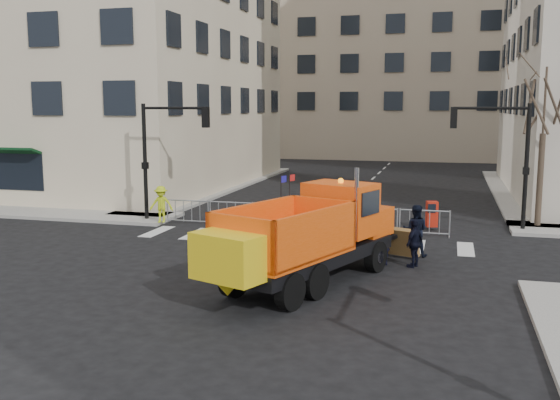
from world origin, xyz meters
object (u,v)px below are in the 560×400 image
(cop_b, at_px, (415,230))
(cop_a, at_px, (382,242))
(plow_truck, at_px, (306,234))
(cop_c, at_px, (414,243))
(worker, at_px, (161,204))
(newspaper_box, at_px, (432,214))

(cop_b, bearing_deg, cop_a, 59.49)
(plow_truck, relative_size, cop_c, 5.67)
(cop_b, bearing_deg, worker, -12.78)
(plow_truck, bearing_deg, worker, 69.16)
(cop_c, height_order, newspaper_box, cop_c)
(cop_a, relative_size, newspaper_box, 1.45)
(cop_a, height_order, newspaper_box, cop_a)
(cop_b, xyz_separation_m, worker, (-11.23, 2.88, 0.04))
(cop_a, relative_size, cop_c, 0.98)
(plow_truck, distance_m, cop_a, 3.63)
(plow_truck, bearing_deg, cop_a, -11.57)
(cop_c, bearing_deg, plow_truck, -19.45)
(worker, bearing_deg, newspaper_box, -0.48)
(cop_a, distance_m, worker, 11.16)
(worker, height_order, newspaper_box, worker)
(worker, bearing_deg, cop_a, -34.45)
(cop_c, bearing_deg, cop_b, -152.23)
(worker, bearing_deg, cop_b, -25.19)
(cop_c, relative_size, newspaper_box, 1.47)
(cop_c, distance_m, worker, 12.15)
(plow_truck, distance_m, newspaper_box, 10.19)
(cop_b, distance_m, worker, 11.59)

